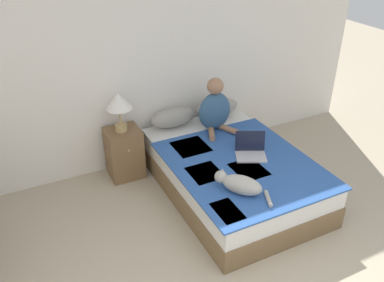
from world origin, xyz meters
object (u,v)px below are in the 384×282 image
object	(u,v)px
bed	(232,174)
pillow_near	(173,118)
person_sitting	(215,109)
cat_tabby	(240,184)
laptop_open	(251,151)
nightstand	(124,153)
pillow_far	(217,108)
table_lamp	(119,103)

from	to	relation	value
bed	pillow_near	bearing A→B (deg)	109.05
person_sitting	cat_tabby	size ratio (longest dim) A/B	1.20
pillow_near	cat_tabby	xyz separation A→B (m)	(0.02, -1.54, -0.02)
bed	pillow_near	world-z (taller)	pillow_near
cat_tabby	laptop_open	bearing A→B (deg)	-79.93
person_sitting	laptop_open	distance (m)	0.76
pillow_near	laptop_open	bearing A→B (deg)	-64.24
pillow_near	person_sitting	size ratio (longest dim) A/B	0.88
nightstand	laptop_open	bearing A→B (deg)	-39.95
pillow_near	nightstand	size ratio (longest dim) A/B	0.94
pillow_far	nightstand	xyz separation A→B (m)	(-1.31, -0.04, -0.31)
bed	pillow_far	world-z (taller)	pillow_far
laptop_open	nightstand	world-z (taller)	laptop_open
laptop_open	table_lamp	distance (m)	1.58
cat_tabby	table_lamp	world-z (taller)	table_lamp
bed	table_lamp	distance (m)	1.52
pillow_near	table_lamp	world-z (taller)	table_lamp
person_sitting	cat_tabby	xyz separation A→B (m)	(-0.42, -1.24, -0.18)
cat_tabby	laptop_open	size ratio (longest dim) A/B	1.32
person_sitting	cat_tabby	world-z (taller)	person_sitting
person_sitting	table_lamp	xyz separation A→B (m)	(-1.11, 0.25, 0.19)
person_sitting	pillow_far	bearing A→B (deg)	54.92
bed	nightstand	world-z (taller)	nightstand
pillow_near	table_lamp	size ratio (longest dim) A/B	1.26
bed	person_sitting	bearing A→B (deg)	79.78
bed	person_sitting	size ratio (longest dim) A/B	3.19
pillow_near	pillow_far	bearing A→B (deg)	0.00
pillow_near	nightstand	xyz separation A→B (m)	(-0.67, -0.04, -0.31)
pillow_near	nightstand	distance (m)	0.74
laptop_open	cat_tabby	bearing A→B (deg)	-106.34
table_lamp	laptop_open	bearing A→B (deg)	-39.74
pillow_near	laptop_open	distance (m)	1.13
person_sitting	cat_tabby	distance (m)	1.32
bed	nightstand	distance (m)	1.33
person_sitting	nightstand	xyz separation A→B (m)	(-1.11, 0.25, -0.47)
bed	cat_tabby	xyz separation A→B (m)	(-0.30, -0.61, 0.35)
bed	pillow_near	xyz separation A→B (m)	(-0.32, 0.92, 0.38)
pillow_far	nightstand	bearing A→B (deg)	-178.16
pillow_far	cat_tabby	size ratio (longest dim) A/B	1.06
person_sitting	pillow_near	bearing A→B (deg)	145.66
pillow_far	cat_tabby	world-z (taller)	pillow_far
laptop_open	nightstand	bearing A→B (deg)	166.02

